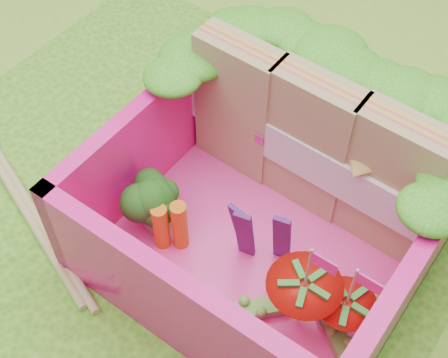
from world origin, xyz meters
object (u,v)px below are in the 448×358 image
broccoli (155,203)px  sandwich_stack (311,144)px  bento_box (272,203)px  strawberry_right (342,316)px  strawberry_left (301,303)px

broccoli → sandwich_stack: bearing=51.5°
sandwich_stack → broccoli: sandwich_stack is taller
bento_box → broccoli: size_ratio=3.75×
sandwich_stack → strawberry_right: bearing=-47.0°
broccoli → strawberry_right: (0.90, 0.03, -0.05)m
strawberry_left → strawberry_right: size_ratio=1.12×
broccoli → strawberry_left: size_ratio=0.66×
sandwich_stack → bento_box: bearing=-90.9°
bento_box → strawberry_right: bento_box is taller
strawberry_left → strawberry_right: 0.16m
sandwich_stack → strawberry_left: size_ratio=2.36×
bento_box → strawberry_left: 0.43m
bento_box → broccoli: bento_box is taller
bento_box → broccoli: 0.50m
strawberry_right → bento_box: bearing=154.7°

